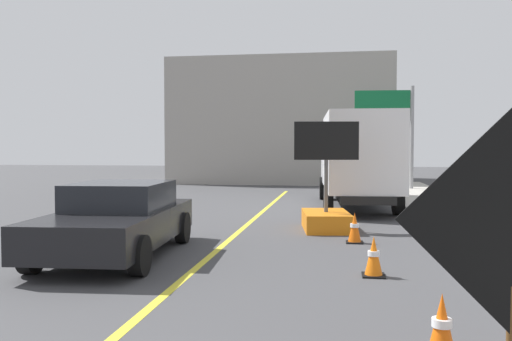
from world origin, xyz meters
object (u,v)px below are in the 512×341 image
at_px(arrow_board_trailer, 326,211).
at_px(box_truck, 357,157).
at_px(traffic_cone_near_sign, 442,328).
at_px(traffic_cone_mid_lane, 374,257).
at_px(highway_guide_sign, 395,119).
at_px(roadwork_sign, 512,227).
at_px(traffic_cone_far_lane, 355,228).
at_px(pickup_car, 118,219).

relative_size(arrow_board_trailer, box_truck, 0.35).
distance_m(arrow_board_trailer, traffic_cone_near_sign, 8.17).
distance_m(arrow_board_trailer, box_truck, 5.53).
bearing_deg(traffic_cone_mid_lane, highway_guide_sign, 82.87).
relative_size(roadwork_sign, highway_guide_sign, 0.47).
distance_m(box_truck, traffic_cone_mid_lane, 10.15).
relative_size(traffic_cone_near_sign, traffic_cone_far_lane, 0.99).
xyz_separation_m(roadwork_sign, arrow_board_trailer, (-1.48, 9.29, -0.99)).
bearing_deg(roadwork_sign, traffic_cone_far_lane, 96.31).
relative_size(box_truck, traffic_cone_near_sign, 11.79).
height_order(box_truck, traffic_cone_far_lane, box_truck).
bearing_deg(traffic_cone_near_sign, roadwork_sign, -79.17).
relative_size(box_truck, pickup_car, 1.67).
distance_m(roadwork_sign, traffic_cone_mid_lane, 4.74).
relative_size(pickup_car, highway_guide_sign, 0.93).
xyz_separation_m(box_truck, traffic_cone_near_sign, (0.30, -13.38, -1.41)).
xyz_separation_m(roadwork_sign, traffic_cone_far_lane, (-0.83, 7.53, -1.15)).
bearing_deg(box_truck, highway_guide_sign, 74.24).
distance_m(arrow_board_trailer, pickup_car, 5.40).
bearing_deg(traffic_cone_near_sign, traffic_cone_far_lane, 95.43).
height_order(pickup_car, traffic_cone_far_lane, pickup_car).
xyz_separation_m(arrow_board_trailer, highway_guide_sign, (3.01, 12.62, 2.94)).
relative_size(arrow_board_trailer, pickup_car, 0.58).
distance_m(highway_guide_sign, traffic_cone_mid_lane, 17.77).
bearing_deg(roadwork_sign, box_truck, 92.08).
bearing_deg(traffic_cone_near_sign, arrow_board_trailer, 98.77).
distance_m(traffic_cone_near_sign, traffic_cone_mid_lane, 3.36).
bearing_deg(traffic_cone_mid_lane, arrow_board_trailer, 100.06).
relative_size(roadwork_sign, pickup_car, 0.50).
bearing_deg(arrow_board_trailer, traffic_cone_far_lane, -69.81).
distance_m(roadwork_sign, traffic_cone_near_sign, 1.69).
bearing_deg(arrow_board_trailer, box_truck, 79.87).
bearing_deg(traffic_cone_mid_lane, pickup_car, 168.71).
relative_size(box_truck, highway_guide_sign, 1.55).
height_order(roadwork_sign, traffic_cone_mid_lane, roadwork_sign).
bearing_deg(pickup_car, arrow_board_trailer, 44.89).
relative_size(pickup_car, traffic_cone_near_sign, 7.06).
distance_m(pickup_car, traffic_cone_far_lane, 4.93).
bearing_deg(traffic_cone_near_sign, box_truck, 91.27).
xyz_separation_m(roadwork_sign, pickup_car, (-5.30, 5.48, -0.78)).
bearing_deg(box_truck, traffic_cone_mid_lane, -90.61).
xyz_separation_m(arrow_board_trailer, traffic_cone_mid_lane, (0.84, -4.74, -0.17)).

